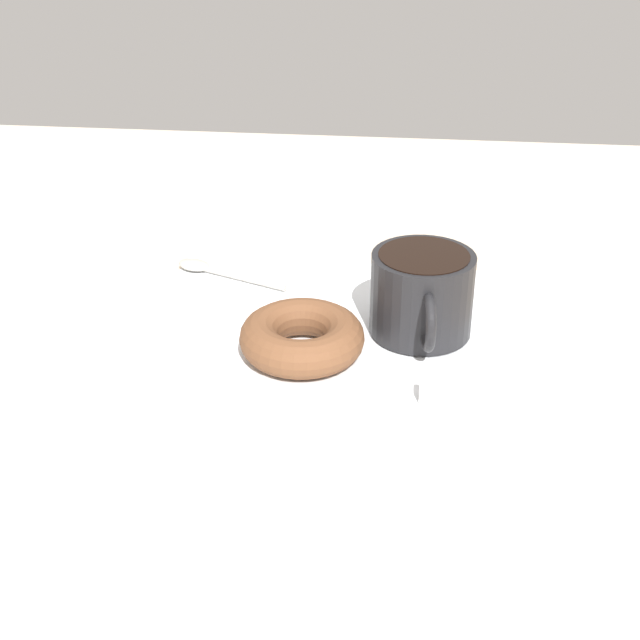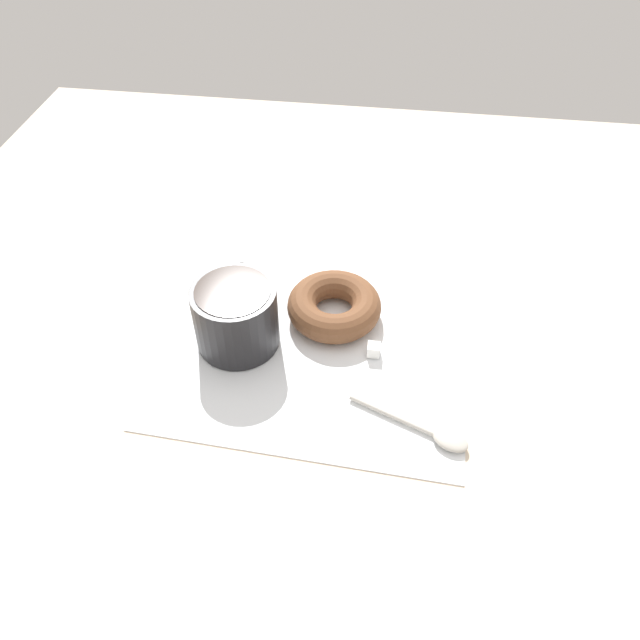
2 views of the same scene
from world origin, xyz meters
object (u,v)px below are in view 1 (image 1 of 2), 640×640
donut (302,337)px  sugar_cube_extra (255,317)px  spoon (208,269)px  sugar_cube (428,391)px  coffee_cup (422,294)px

donut → sugar_cube_extra: size_ratio=7.75×
spoon → sugar_cube: 31.57cm
coffee_cup → sugar_cube: coffee_cup is taller
sugar_cube → sugar_cube_extra: bearing=146.0°
spoon → sugar_cube_extra: bearing=-56.9°
coffee_cup → sugar_cube: 11.39cm
sugar_cube → coffee_cup: bearing=94.1°
donut → spoon: size_ratio=0.88×
coffee_cup → sugar_cube: size_ratio=8.33×
sugar_cube → sugar_cube_extra: size_ratio=1.04×
sugar_cube → sugar_cube_extra: (-16.33, 11.02, -0.03)cm
coffee_cup → donut: (-10.41, -4.98, -2.32)cm
donut → sugar_cube: 12.68cm
donut → coffee_cup: bearing=25.6°
donut → sugar_cube: size_ratio=7.43×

